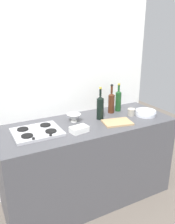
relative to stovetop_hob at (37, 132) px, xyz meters
The scene contains 12 objects.
ground_plane 1.05m from the stovetop_hob, ahead, with size 6.00×6.00×0.00m, color #6B6056.
counter_block 0.70m from the stovetop_hob, ahead, with size 1.80×0.70×0.90m, color #4C4C51.
backsplash_panel 0.71m from the stovetop_hob, 35.56° to the left, with size 1.90×0.06×2.40m, color white.
stovetop_hob is the anchor object (origin of this frame).
plate_stack 1.21m from the stovetop_hob, ahead, with size 0.22×0.22×0.06m.
wine_bottle_leftmost 1.04m from the stovetop_hob, ahead, with size 0.07×0.07×0.33m.
wine_bottle_mid_left 0.71m from the stovetop_hob, ahead, with size 0.07×0.07×0.35m.
wine_bottle_mid_right 0.93m from the stovetop_hob, ahead, with size 0.07×0.07×0.33m.
mixing_bowl 0.43m from the stovetop_hob, 12.78° to the left, with size 0.15×0.15×0.08m.
butter_dish 0.39m from the stovetop_hob, 24.53° to the right, with size 0.17×0.11×0.05m, color white.
condiment_jar_front 1.06m from the stovetop_hob, ahead, with size 0.08×0.08×0.08m.
cutting_board 0.81m from the stovetop_hob, 10.51° to the right, with size 0.29×0.20×0.02m, color tan.
Camera 1 is at (-1.03, -1.96, 1.81)m, focal length 37.59 mm.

